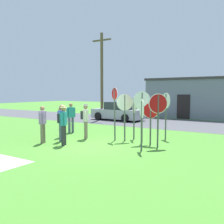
{
  "coord_description": "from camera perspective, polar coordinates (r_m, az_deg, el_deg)",
  "views": [
    {
      "loc": [
        6.37,
        -8.44,
        2.32
      ],
      "look_at": [
        -0.23,
        2.23,
        1.3
      ],
      "focal_mm": 39.54,
      "sensor_mm": 36.0,
      "label": 1
    }
  ],
  "objects": [
    {
      "name": "stop_sign_leaning_right",
      "position": [
        12.47,
        12.38,
        1.05
      ],
      "size": [
        0.59,
        0.51,
        2.28
      ],
      "color": "#474C4C",
      "rests_on": "ground"
    },
    {
      "name": "person_near_signs",
      "position": [
        11.82,
        -11.62,
        -2.1
      ],
      "size": [
        0.33,
        0.54,
        1.69
      ],
      "color": "#4C5670",
      "rests_on": "ground"
    },
    {
      "name": "utility_pole",
      "position": [
        21.1,
        -2.38,
        8.67
      ],
      "size": [
        1.8,
        0.24,
        7.25
      ],
      "color": "brown",
      "rests_on": "ground"
    },
    {
      "name": "street_asphalt",
      "position": [
        18.96,
        11.87,
        -2.47
      ],
      "size": [
        60.0,
        6.4,
        0.01
      ],
      "primitive_type": "cube",
      "color": "#4C4C51",
      "rests_on": "ground"
    },
    {
      "name": "stop_sign_low_front",
      "position": [
        9.74,
        6.9,
        -0.82
      ],
      "size": [
        0.47,
        0.62,
        2.05
      ],
      "color": "#474C4C",
      "rests_on": "ground"
    },
    {
      "name": "stop_sign_rear_right",
      "position": [
        11.17,
        6.95,
        1.07
      ],
      "size": [
        0.54,
        0.68,
        2.36
      ],
      "color": "#474C4C",
      "rests_on": "ground"
    },
    {
      "name": "building_background",
      "position": [
        23.98,
        17.55,
        3.17
      ],
      "size": [
        7.31,
        4.27,
        3.58
      ],
      "color": "slate",
      "rests_on": "ground"
    },
    {
      "name": "stop_sign_center_cluster",
      "position": [
        12.12,
        5.13,
        0.44
      ],
      "size": [
        0.5,
        0.64,
        2.1
      ],
      "color": "#474C4C",
      "rests_on": "ground"
    },
    {
      "name": "stop_sign_tallest",
      "position": [
        11.7,
        0.61,
        1.47
      ],
      "size": [
        0.52,
        0.35,
        2.54
      ],
      "color": "#474C4C",
      "rests_on": "ground"
    },
    {
      "name": "person_on_left",
      "position": [
        12.91,
        -11.47,
        -1.54
      ],
      "size": [
        0.29,
        0.56,
        1.69
      ],
      "color": "#2D2D33",
      "rests_on": "ground"
    },
    {
      "name": "person_in_blue",
      "position": [
        10.89,
        -11.24,
        -2.35
      ],
      "size": [
        0.45,
        0.53,
        1.74
      ],
      "color": "#2D2D33",
      "rests_on": "ground"
    },
    {
      "name": "stop_sign_leaning_left",
      "position": [
        11.66,
        2.95,
        0.74
      ],
      "size": [
        0.58,
        0.58,
        2.23
      ],
      "color": "#474C4C",
      "rests_on": "ground"
    },
    {
      "name": "stop_sign_far_back",
      "position": [
        10.9,
        8.91,
        -1.02
      ],
      "size": [
        0.68,
        0.17,
        1.86
      ],
      "color": "#474C4C",
      "rests_on": "ground"
    },
    {
      "name": "person_with_sunhat",
      "position": [
        12.19,
        -6.19,
        -1.55
      ],
      "size": [
        0.46,
        0.51,
        1.74
      ],
      "color": "#7A6B56",
      "rests_on": "ground"
    },
    {
      "name": "person_holding_notes",
      "position": [
        11.58,
        -15.75,
        -2.32
      ],
      "size": [
        0.36,
        0.52,
        1.69
      ],
      "color": "#7A6B56",
      "rests_on": "ground"
    },
    {
      "name": "stop_sign_rear_left",
      "position": [
        10.47,
        10.61,
        0.39
      ],
      "size": [
        0.61,
        0.6,
        2.26
      ],
      "color": "#474C4C",
      "rests_on": "ground"
    },
    {
      "name": "person_in_dark_shirt",
      "position": [
        14.23,
        -9.52,
        -0.82
      ],
      "size": [
        0.44,
        0.54,
        1.69
      ],
      "color": "#4C5670",
      "rests_on": "ground"
    },
    {
      "name": "ground_plane",
      "position": [
        10.83,
        -5.23,
        -7.75
      ],
      "size": [
        80.0,
        80.0,
        0.0
      ],
      "primitive_type": "plane",
      "color": "#47842D"
    },
    {
      "name": "parked_car_on_street",
      "position": [
        20.38,
        1.44,
        0.05
      ],
      "size": [
        4.42,
        2.25,
        1.51
      ],
      "color": "#A5A8AD",
      "rests_on": "ground"
    }
  ]
}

